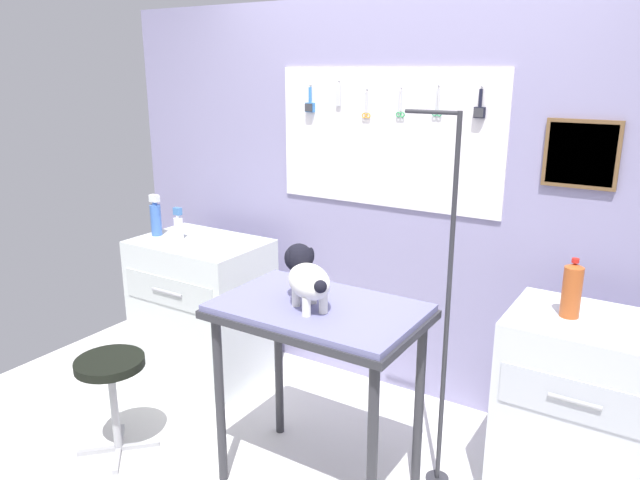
{
  "coord_description": "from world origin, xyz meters",
  "views": [
    {
      "loc": [
        1.44,
        -1.86,
        1.92
      ],
      "look_at": [
        0.08,
        0.29,
        1.19
      ],
      "focal_mm": 33.91,
      "sensor_mm": 36.0,
      "label": 1
    }
  ],
  "objects_px": {
    "dog": "(306,276)",
    "cabinet_right": "(581,413)",
    "stool": "(111,376)",
    "soda_bottle": "(572,290)",
    "grooming_arm": "(445,323)",
    "counter_left": "(203,307)",
    "grooming_table": "(319,327)",
    "pump_bottle_white": "(179,226)"
  },
  "relations": [
    {
      "from": "stool",
      "to": "grooming_table",
      "type": "bearing_deg",
      "value": 19.36
    },
    {
      "from": "grooming_table",
      "to": "cabinet_right",
      "type": "bearing_deg",
      "value": 26.14
    },
    {
      "from": "cabinet_right",
      "to": "dog",
      "type": "bearing_deg",
      "value": -152.95
    },
    {
      "from": "stool",
      "to": "pump_bottle_white",
      "type": "bearing_deg",
      "value": 111.84
    },
    {
      "from": "dog",
      "to": "cabinet_right",
      "type": "xyz_separation_m",
      "value": [
        1.09,
        0.56,
        -0.6
      ]
    },
    {
      "from": "stool",
      "to": "soda_bottle",
      "type": "relative_size",
      "value": 2.01
    },
    {
      "from": "grooming_arm",
      "to": "cabinet_right",
      "type": "distance_m",
      "value": 0.72
    },
    {
      "from": "stool",
      "to": "cabinet_right",
      "type": "bearing_deg",
      "value": 22.9
    },
    {
      "from": "stool",
      "to": "soda_bottle",
      "type": "bearing_deg",
      "value": 23.61
    },
    {
      "from": "soda_bottle",
      "to": "stool",
      "type": "bearing_deg",
      "value": -156.39
    },
    {
      "from": "dog",
      "to": "counter_left",
      "type": "relative_size",
      "value": 0.38
    },
    {
      "from": "pump_bottle_white",
      "to": "grooming_arm",
      "type": "bearing_deg",
      "value": -6.01
    },
    {
      "from": "cabinet_right",
      "to": "stool",
      "type": "distance_m",
      "value": 2.23
    },
    {
      "from": "cabinet_right",
      "to": "grooming_arm",
      "type": "bearing_deg",
      "value": -160.85
    },
    {
      "from": "grooming_arm",
      "to": "soda_bottle",
      "type": "relative_size",
      "value": 6.72
    },
    {
      "from": "dog",
      "to": "counter_left",
      "type": "bearing_deg",
      "value": 153.75
    },
    {
      "from": "dog",
      "to": "cabinet_right",
      "type": "relative_size",
      "value": 0.38
    },
    {
      "from": "dog",
      "to": "stool",
      "type": "xyz_separation_m",
      "value": [
        -0.97,
        -0.31,
        -0.62
      ]
    },
    {
      "from": "dog",
      "to": "pump_bottle_white",
      "type": "xyz_separation_m",
      "value": [
        -1.31,
        0.55,
        -0.08
      ]
    },
    {
      "from": "grooming_arm",
      "to": "counter_left",
      "type": "relative_size",
      "value": 1.98
    },
    {
      "from": "grooming_arm",
      "to": "counter_left",
      "type": "distance_m",
      "value": 1.75
    },
    {
      "from": "cabinet_right",
      "to": "pump_bottle_white",
      "type": "distance_m",
      "value": 2.46
    },
    {
      "from": "grooming_arm",
      "to": "cabinet_right",
      "type": "bearing_deg",
      "value": 19.15
    },
    {
      "from": "grooming_table",
      "to": "cabinet_right",
      "type": "relative_size",
      "value": 1.03
    },
    {
      "from": "dog",
      "to": "soda_bottle",
      "type": "xyz_separation_m",
      "value": [
        0.99,
        0.54,
        -0.04
      ]
    },
    {
      "from": "grooming_arm",
      "to": "counter_left",
      "type": "bearing_deg",
      "value": 172.3
    },
    {
      "from": "dog",
      "to": "counter_left",
      "type": "distance_m",
      "value": 1.45
    },
    {
      "from": "grooming_table",
      "to": "soda_bottle",
      "type": "height_order",
      "value": "soda_bottle"
    },
    {
      "from": "soda_bottle",
      "to": "grooming_arm",
      "type": "bearing_deg",
      "value": -158.6
    },
    {
      "from": "grooming_arm",
      "to": "pump_bottle_white",
      "type": "distance_m",
      "value": 1.84
    },
    {
      "from": "dog",
      "to": "soda_bottle",
      "type": "distance_m",
      "value": 1.13
    },
    {
      "from": "counter_left",
      "to": "pump_bottle_white",
      "type": "relative_size",
      "value": 4.4
    },
    {
      "from": "counter_left",
      "to": "soda_bottle",
      "type": "xyz_separation_m",
      "value": [
        2.17,
        -0.04,
        0.57
      ]
    },
    {
      "from": "dog",
      "to": "pump_bottle_white",
      "type": "height_order",
      "value": "dog"
    },
    {
      "from": "dog",
      "to": "counter_left",
      "type": "xyz_separation_m",
      "value": [
        -1.18,
        0.58,
        -0.61
      ]
    },
    {
      "from": "pump_bottle_white",
      "to": "soda_bottle",
      "type": "relative_size",
      "value": 0.77
    },
    {
      "from": "grooming_arm",
      "to": "soda_bottle",
      "type": "xyz_separation_m",
      "value": [
        0.48,
        0.19,
        0.19
      ]
    },
    {
      "from": "grooming_table",
      "to": "dog",
      "type": "height_order",
      "value": "dog"
    },
    {
      "from": "stool",
      "to": "pump_bottle_white",
      "type": "distance_m",
      "value": 1.07
    },
    {
      "from": "counter_left",
      "to": "cabinet_right",
      "type": "relative_size",
      "value": 0.99
    },
    {
      "from": "dog",
      "to": "soda_bottle",
      "type": "bearing_deg",
      "value": 28.74
    },
    {
      "from": "soda_bottle",
      "to": "grooming_table",
      "type": "bearing_deg",
      "value": -152.16
    }
  ]
}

